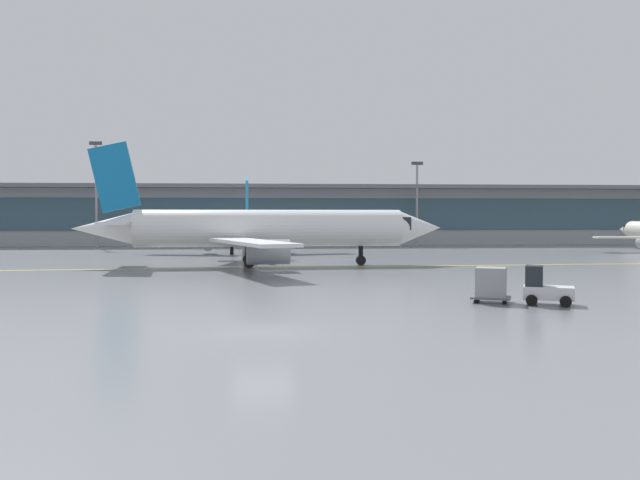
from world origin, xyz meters
name	(u,v)px	position (x,y,z in m)	size (l,w,h in m)	color
ground_plane	(263,332)	(0.00, 0.00, 0.00)	(400.00, 400.00, 0.00)	slate
taxiway_centreline_stripe	(270,268)	(0.44, 33.63, 0.00)	(110.00, 0.36, 0.01)	yellow
terminal_concourse	(266,214)	(0.00, 81.61, 4.92)	(221.67, 11.00, 9.60)	#9EA3A8
gate_airplane_1	(247,232)	(-2.32, 55.56, 2.71)	(25.37, 27.26, 9.04)	silver
taxiing_regional_jet	(265,229)	(0.00, 35.60, 3.46)	(34.88, 32.40, 11.55)	white
baggage_tug	(544,288)	(15.06, 7.14, 0.89)	(2.94, 2.40, 2.10)	silver
cargo_dolly_lead	(491,283)	(12.50, 8.25, 1.05)	(2.56, 2.30, 1.94)	#595B60
apron_light_mast_1	(96,190)	(-24.78, 72.61, 8.47)	(1.80, 0.36, 15.56)	gray
apron_light_mast_2	(417,199)	(23.50, 74.96, 7.23)	(1.80, 0.36, 13.10)	gray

